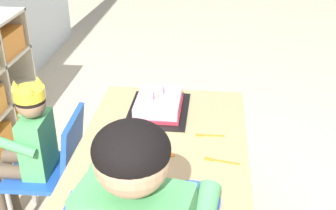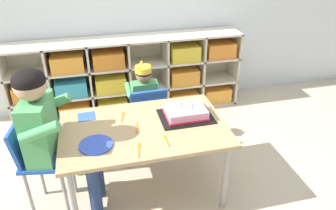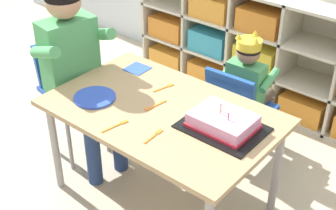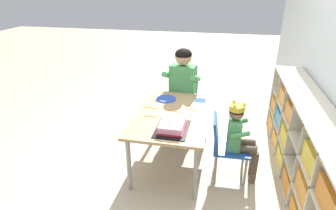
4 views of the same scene
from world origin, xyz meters
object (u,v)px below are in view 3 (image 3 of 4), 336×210
object	(u,v)px
classroom_chair_adult_side	(69,85)
fork_by_napkin	(154,135)
fork_near_cake_tray	(116,125)
adult_helper_seated	(76,58)
fork_beside_plate_stack	(154,106)
birthday_cake_on_tray	(223,123)
child_with_crown	(249,81)
paper_plate_stack	(95,97)
classroom_chair_blue	(237,109)
fork_at_table_front_edge	(165,87)
activity_table	(162,119)

from	to	relation	value
classroom_chair_adult_side	fork_by_napkin	distance (m)	0.85
classroom_chair_adult_side	fork_near_cake_tray	xyz separation A→B (m)	(0.63, -0.24, 0.13)
adult_helper_seated	fork_beside_plate_stack	world-z (taller)	adult_helper_seated
adult_helper_seated	birthday_cake_on_tray	world-z (taller)	adult_helper_seated
child_with_crown	paper_plate_stack	distance (m)	0.90
classroom_chair_adult_side	fork_beside_plate_stack	distance (m)	0.67
child_with_crown	fork_beside_plate_stack	bearing A→B (deg)	74.70
adult_helper_seated	fork_beside_plate_stack	xyz separation A→B (m)	(0.55, 0.02, -0.09)
classroom_chair_blue	adult_helper_seated	xyz separation A→B (m)	(-0.71, -0.55, 0.31)
fork_near_cake_tray	paper_plate_stack	bearing A→B (deg)	-101.47
fork_at_table_front_edge	fork_near_cake_tray	size ratio (longest dim) A/B	0.90
activity_table	classroom_chair_blue	xyz separation A→B (m)	(0.11, 0.53, -0.16)
fork_beside_plate_stack	fork_by_napkin	bearing A→B (deg)	-129.42
birthday_cake_on_tray	fork_beside_plate_stack	distance (m)	0.37
classroom_chair_blue	child_with_crown	size ratio (longest dim) A/B	0.78
classroom_chair_adult_side	classroom_chair_blue	bearing A→B (deg)	-47.60
activity_table	adult_helper_seated	bearing A→B (deg)	-178.20
classroom_chair_adult_side	fork_beside_plate_stack	bearing A→B (deg)	-80.72
fork_at_table_front_edge	paper_plate_stack	bearing A→B (deg)	-19.96
classroom_chair_adult_side	paper_plate_stack	distance (m)	0.42
activity_table	fork_beside_plate_stack	size ratio (longest dim) A/B	8.53
adult_helper_seated	birthday_cake_on_tray	xyz separation A→B (m)	(0.91, 0.07, -0.06)
birthday_cake_on_tray	fork_beside_plate_stack	xyz separation A→B (m)	(-0.36, -0.06, -0.03)
fork_by_napkin	fork_near_cake_tray	distance (m)	0.19
paper_plate_stack	fork_near_cake_tray	bearing A→B (deg)	-21.69
activity_table	fork_near_cake_tray	xyz separation A→B (m)	(-0.07, -0.24, 0.06)
adult_helper_seated	paper_plate_stack	size ratio (longest dim) A/B	5.01
child_with_crown	fork_beside_plate_stack	xyz separation A→B (m)	(-0.16, -0.64, 0.08)
classroom_chair_adult_side	child_with_crown	bearing A→B (deg)	-42.32
paper_plate_stack	fork_at_table_front_edge	distance (m)	0.37
classroom_chair_blue	paper_plate_stack	bearing A→B (deg)	54.91
classroom_chair_blue	fork_near_cake_tray	distance (m)	0.82
adult_helper_seated	fork_beside_plate_stack	size ratio (longest dim) A/B	8.08
classroom_chair_adult_side	adult_helper_seated	bearing A→B (deg)	-90.00
activity_table	adult_helper_seated	world-z (taller)	adult_helper_seated
child_with_crown	classroom_chair_adult_side	bearing A→B (deg)	36.59
classroom_chair_adult_side	paper_plate_stack	world-z (taller)	classroom_chair_adult_side
classroom_chair_adult_side	fork_near_cake_tray	bearing A→B (deg)	-101.39
fork_beside_plate_stack	fork_at_table_front_edge	bearing A→B (deg)	34.06
classroom_chair_adult_side	fork_beside_plate_stack	world-z (taller)	classroom_chair_adult_side
classroom_chair_blue	fork_near_cake_tray	bearing A→B (deg)	74.75
paper_plate_stack	activity_table	bearing A→B (deg)	22.84
activity_table	fork_beside_plate_stack	distance (m)	0.07
classroom_chair_blue	paper_plate_stack	size ratio (longest dim) A/B	2.94
activity_table	fork_at_table_front_edge	bearing A→B (deg)	126.13
paper_plate_stack	fork_beside_plate_stack	distance (m)	0.31
birthday_cake_on_tray	fork_at_table_front_edge	world-z (taller)	birthday_cake_on_tray
fork_at_table_front_edge	fork_by_napkin	bearing A→B (deg)	47.11
fork_beside_plate_stack	fork_near_cake_tray	size ratio (longest dim) A/B	0.91
activity_table	child_with_crown	world-z (taller)	child_with_crown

